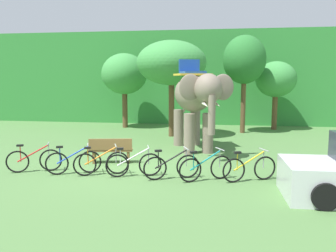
{
  "coord_description": "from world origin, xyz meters",
  "views": [
    {
      "loc": [
        3.29,
        -10.99,
        2.95
      ],
      "look_at": [
        1.47,
        1.0,
        1.3
      ],
      "focal_mm": 37.07,
      "sensor_mm": 36.0,
      "label": 1
    }
  ],
  "objects_px": {
    "tree_far_left": "(244,60)",
    "bike_red": "(34,160)",
    "bike_yellow": "(249,168)",
    "bike_white": "(134,164)",
    "tree_center": "(124,74)",
    "elephant": "(195,97)",
    "bike_black": "(171,166)",
    "wooden_bench": "(111,150)",
    "tree_right": "(276,80)",
    "bike_blue": "(73,162)",
    "bike_orange": "(101,163)",
    "tree_left": "(172,63)",
    "bike_teal": "(206,168)"
  },
  "relations": [
    {
      "from": "tree_far_left",
      "to": "bike_red",
      "type": "height_order",
      "value": "tree_far_left"
    },
    {
      "from": "bike_yellow",
      "to": "bike_white",
      "type": "bearing_deg",
      "value": -179.47
    },
    {
      "from": "tree_center",
      "to": "bike_yellow",
      "type": "distance_m",
      "value": 12.66
    },
    {
      "from": "elephant",
      "to": "bike_yellow",
      "type": "height_order",
      "value": "elephant"
    },
    {
      "from": "bike_black",
      "to": "wooden_bench",
      "type": "height_order",
      "value": "bike_black"
    },
    {
      "from": "tree_center",
      "to": "tree_right",
      "type": "height_order",
      "value": "tree_center"
    },
    {
      "from": "bike_blue",
      "to": "bike_yellow",
      "type": "xyz_separation_m",
      "value": [
        5.37,
        0.01,
        0.0
      ]
    },
    {
      "from": "tree_center",
      "to": "elephant",
      "type": "height_order",
      "value": "tree_center"
    },
    {
      "from": "tree_right",
      "to": "tree_far_left",
      "type": "bearing_deg",
      "value": -140.96
    },
    {
      "from": "tree_far_left",
      "to": "bike_orange",
      "type": "height_order",
      "value": "tree_far_left"
    },
    {
      "from": "tree_far_left",
      "to": "bike_black",
      "type": "distance_m",
      "value": 10.43
    },
    {
      "from": "tree_left",
      "to": "elephant",
      "type": "bearing_deg",
      "value": -67.07
    },
    {
      "from": "tree_far_left",
      "to": "bike_red",
      "type": "bearing_deg",
      "value": -127.27
    },
    {
      "from": "tree_far_left",
      "to": "bike_black",
      "type": "height_order",
      "value": "tree_far_left"
    },
    {
      "from": "bike_red",
      "to": "bike_black",
      "type": "bearing_deg",
      "value": -1.9
    },
    {
      "from": "tree_center",
      "to": "tree_far_left",
      "type": "distance_m",
      "value": 7.1
    },
    {
      "from": "tree_right",
      "to": "bike_white",
      "type": "height_order",
      "value": "tree_right"
    },
    {
      "from": "tree_right",
      "to": "elephant",
      "type": "bearing_deg",
      "value": -121.76
    },
    {
      "from": "bike_orange",
      "to": "bike_black",
      "type": "xyz_separation_m",
      "value": [
        2.21,
        -0.12,
        0.0
      ]
    },
    {
      "from": "wooden_bench",
      "to": "bike_orange",
      "type": "bearing_deg",
      "value": -83.33
    },
    {
      "from": "tree_far_left",
      "to": "tree_center",
      "type": "bearing_deg",
      "value": 171.12
    },
    {
      "from": "bike_black",
      "to": "elephant",
      "type": "bearing_deg",
      "value": 85.1
    },
    {
      "from": "tree_far_left",
      "to": "wooden_bench",
      "type": "xyz_separation_m",
      "value": [
        -5.01,
        -7.81,
        -3.47
      ]
    },
    {
      "from": "tree_left",
      "to": "bike_yellow",
      "type": "bearing_deg",
      "value": -66.11
    },
    {
      "from": "tree_center",
      "to": "elephant",
      "type": "xyz_separation_m",
      "value": [
        4.72,
        -6.27,
        -1.03
      ]
    },
    {
      "from": "tree_right",
      "to": "bike_red",
      "type": "height_order",
      "value": "tree_right"
    },
    {
      "from": "tree_right",
      "to": "bike_white",
      "type": "distance_m",
      "value": 12.56
    },
    {
      "from": "bike_black",
      "to": "bike_yellow",
      "type": "bearing_deg",
      "value": 3.13
    },
    {
      "from": "bike_yellow",
      "to": "elephant",
      "type": "bearing_deg",
      "value": 114.68
    },
    {
      "from": "tree_left",
      "to": "bike_orange",
      "type": "height_order",
      "value": "tree_left"
    },
    {
      "from": "bike_red",
      "to": "bike_orange",
      "type": "bearing_deg",
      "value": -0.83
    },
    {
      "from": "tree_right",
      "to": "bike_teal",
      "type": "bearing_deg",
      "value": -107.76
    },
    {
      "from": "tree_far_left",
      "to": "tree_right",
      "type": "bearing_deg",
      "value": 39.04
    },
    {
      "from": "bike_teal",
      "to": "bike_yellow",
      "type": "bearing_deg",
      "value": 5.75
    },
    {
      "from": "bike_yellow",
      "to": "bike_teal",
      "type": "bearing_deg",
      "value": -174.25
    },
    {
      "from": "bike_teal",
      "to": "bike_yellow",
      "type": "distance_m",
      "value": 1.26
    },
    {
      "from": "tree_center",
      "to": "bike_black",
      "type": "xyz_separation_m",
      "value": [
        4.36,
        -10.53,
        -2.84
      ]
    },
    {
      "from": "tree_left",
      "to": "bike_red",
      "type": "relative_size",
      "value": 3.04
    },
    {
      "from": "tree_left",
      "to": "bike_white",
      "type": "distance_m",
      "value": 8.31
    },
    {
      "from": "tree_far_left",
      "to": "bike_blue",
      "type": "bearing_deg",
      "value": -121.54
    },
    {
      "from": "bike_black",
      "to": "tree_center",
      "type": "bearing_deg",
      "value": 112.47
    },
    {
      "from": "tree_far_left",
      "to": "bike_teal",
      "type": "bearing_deg",
      "value": -99.67
    },
    {
      "from": "tree_far_left",
      "to": "bike_blue",
      "type": "distance_m",
      "value": 11.52
    },
    {
      "from": "bike_orange",
      "to": "bike_white",
      "type": "xyz_separation_m",
      "value": [
        1.03,
        -0.02,
        0.0
      ]
    },
    {
      "from": "tree_right",
      "to": "bike_yellow",
      "type": "height_order",
      "value": "tree_right"
    },
    {
      "from": "tree_right",
      "to": "bike_yellow",
      "type": "distance_m",
      "value": 11.38
    },
    {
      "from": "tree_left",
      "to": "bike_black",
      "type": "bearing_deg",
      "value": -81.94
    },
    {
      "from": "tree_center",
      "to": "tree_left",
      "type": "xyz_separation_m",
      "value": [
        3.27,
        -2.83,
        0.51
      ]
    },
    {
      "from": "tree_left",
      "to": "bike_red",
      "type": "height_order",
      "value": "tree_left"
    },
    {
      "from": "tree_left",
      "to": "bike_orange",
      "type": "xyz_separation_m",
      "value": [
        -1.11,
        -7.58,
        -3.35
      ]
    }
  ]
}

